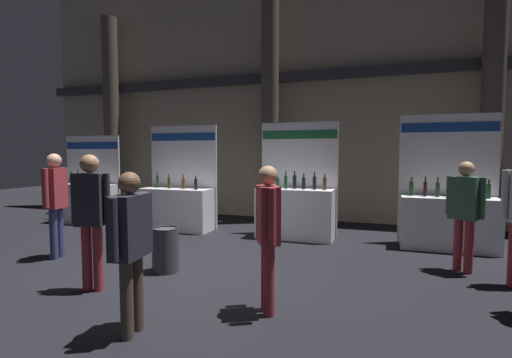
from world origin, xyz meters
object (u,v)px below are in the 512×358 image
Objects in this scene: visitor_2 at (465,206)px; exhibitor_booth_2 at (295,208)px; trash_bin at (166,250)px; visitor_7 at (55,196)px; exhibitor_booth_1 at (178,204)px; visitor_1 at (268,227)px; exhibitor_booth_3 at (448,216)px; visitor_4 at (131,238)px; exhibitor_booth_0 at (85,200)px; visitor_5 at (91,210)px.

exhibitor_booth_2 is at bearing 8.41° from visitor_2.
trash_bin is 2.26m from visitor_7.
visitor_1 is (3.32, -3.65, 0.37)m from exhibitor_booth_1.
exhibitor_booth_2 is 2.88m from exhibitor_booth_3.
exhibitor_booth_2 reaches higher than visitor_7.
visitor_7 is at bearing -131.27° from visitor_1.
visitor_4 is (-1.11, -0.90, -0.01)m from visitor_1.
visitor_7 is (-2.14, 0.03, 0.72)m from trash_bin.
visitor_2 is 4.72m from visitor_4.
visitor_7 is (1.97, -2.71, 0.47)m from exhibitor_booth_0.
visitor_4 is at bearing -46.95° from visitor_5.
trash_bin is 0.40× the size of visitor_2.
exhibitor_booth_2 is 0.97× the size of exhibitor_booth_3.
visitor_2 is at bearing -89.19° from visitor_7.
exhibitor_booth_3 reaches higher than exhibitor_booth_1.
exhibitor_booth_1 is at bearing 20.83° from visitor_2.
exhibitor_booth_1 is 1.46× the size of visitor_2.
trash_bin is at bearing -33.72° from exhibitor_booth_0.
visitor_2 is 0.94× the size of visitor_5.
visitor_5 is 1.95m from visitor_7.
exhibitor_booth_0 is 1.25× the size of visitor_7.
visitor_2 is at bearing -13.29° from exhibitor_booth_1.
exhibitor_booth_0 is at bearing -139.29° from visitor_4.
exhibitor_booth_1 reaches higher than visitor_1.
exhibitor_booth_3 is 3.76× the size of trash_bin.
exhibitor_booth_0 reaches higher than visitor_7.
visitor_5 is (-1.23, 0.81, 0.09)m from visitor_4.
exhibitor_booth_1 is at bearing 91.18° from visitor_5.
visitor_2 is (2.88, -1.39, 0.37)m from exhibitor_booth_2.
visitor_2 is at bearing 13.69° from visitor_5.
exhibitor_booth_3 is at bearing 34.11° from trash_bin.
exhibitor_booth_0 is at bearing -149.64° from visitor_1.
visitor_2 is (2.34, 2.32, 0.03)m from visitor_1.
trash_bin is at bearing -102.35° from visitor_7.
trash_bin is at bearing 51.15° from visitor_5.
trash_bin is at bearing -163.16° from visitor_4.
visitor_4 is (2.21, -4.56, 0.36)m from exhibitor_booth_1.
exhibitor_booth_3 is at bearing 137.04° from visitor_4.
visitor_7 reaches higher than visitor_2.
exhibitor_booth_0 is 6.67m from visitor_4.
exhibitor_booth_1 is 1.37× the size of visitor_5.
visitor_2 is at bearing 126.60° from visitor_4.
visitor_7 is at bearing -156.02° from exhibitor_booth_3.
visitor_7 is (-2.91, 1.82, 0.09)m from visitor_4.
exhibitor_booth_1 is 2.86m from visitor_7.
visitor_1 is at bearing -11.36° from visitor_5.
exhibitor_booth_0 is at bearing 146.28° from trash_bin.
visitor_7 reaches higher than visitor_5.
exhibitor_booth_3 is 1.53× the size of visitor_1.
exhibitor_booth_3 is (5.66, 0.09, 0.02)m from exhibitor_booth_1.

